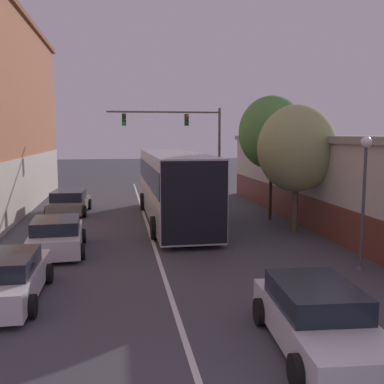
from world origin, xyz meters
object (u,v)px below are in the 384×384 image
Objects in this scene: parked_car_left_far at (5,278)px; street_tree_near at (297,149)px; bus at (173,183)px; traffic_signal_gantry at (186,133)px; street_lamp at (364,187)px; street_tree_far at (272,133)px; parked_car_left_near at (69,202)px; parked_car_left_mid at (57,236)px; hatchback_foreground at (318,319)px.

parked_car_left_far is 13.32m from street_tree_near.
parked_car_left_far is at bearing -147.60° from street_tree_near.
bus is at bearing -28.78° from parked_car_left_far.
street_lamp is at bearing -79.70° from traffic_signal_gantry.
traffic_signal_gantry reaches higher than parked_car_left_far.
parked_car_left_far is at bearing -137.20° from street_tree_far.
traffic_signal_gantry is 1.36× the size of street_tree_near.
street_tree_near is 0.90× the size of street_tree_far.
parked_car_left_near is 9.80m from traffic_signal_gantry.
street_lamp is at bearing -89.65° from street_tree_far.
parked_car_left_mid is at bearing -153.69° from street_tree_far.
parked_car_left_far is at bearing -177.86° from parked_car_left_near.
parked_car_left_far is at bearing 65.08° from hatchback_foreground.
parked_car_left_mid is (0.43, -8.64, 0.00)m from parked_car_left_near.
street_tree_far is at bearing -70.06° from traffic_signal_gantry.
parked_car_left_near is at bearing 25.18° from hatchback_foreground.
bus is at bearing -46.89° from parked_car_left_mid.
street_lamp is at bearing -90.39° from street_tree_near.
bus reaches higher than parked_car_left_mid.
street_tree_near reaches higher than bus.
parked_car_left_near is 16.56m from street_lamp.
traffic_signal_gantry is at bearing -22.12° from parked_car_left_far.
street_lamp is (3.18, -17.49, -1.79)m from traffic_signal_gantry.
street_tree_far reaches higher than bus.
traffic_signal_gantry is (1.93, 8.26, 2.57)m from bus.
parked_car_left_near is 0.99× the size of parked_car_left_mid.
bus is 2.16× the size of street_tree_near.
traffic_signal_gantry is at bearing 100.30° from street_lamp.
street_tree_far reaches higher than parked_car_left_far.
street_tree_near is at bearing -119.01° from parked_car_left_near.
traffic_signal_gantry is 17.87m from street_lamp.
parked_car_left_far is (-5.78, -10.38, -1.35)m from bus.
traffic_signal_gantry is at bearing -30.62° from parked_car_left_mid.
hatchback_foreground is at bearing -127.38° from street_lamp.
street_tree_near is at bearing -124.24° from bus.
parked_car_left_near is at bearing 59.00° from bus.
hatchback_foreground is 0.70× the size of street_tree_far.
street_tree_far reaches higher than parked_car_left_mid.
parked_car_left_far is 0.74× the size of street_tree_near.
street_tree_far is (10.83, 10.03, 3.89)m from parked_car_left_far.
street_tree_near is at bearing -57.26° from parked_car_left_far.
traffic_signal_gantry reaches higher than hatchback_foreground.
street_tree_far is at bearing -94.39° from bus.
parked_car_left_mid is (-6.37, 8.89, -0.01)m from hatchback_foreground.
parked_car_left_mid is 11.12m from street_lamp.
street_lamp reaches higher than bus.
hatchback_foreground is at bearing -155.65° from parked_car_left_near.
parked_car_left_near is 13.65m from parked_car_left_far.
bus is 1.59× the size of traffic_signal_gantry.
street_tree_near is (3.22, -11.71, -0.74)m from traffic_signal_gantry.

